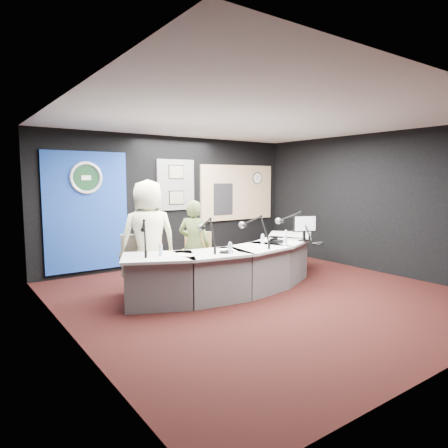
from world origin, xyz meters
TOP-DOWN VIEW (x-y plane):
  - ground at (0.00, 0.00)m, footprint 6.00×6.00m
  - ceiling at (0.00, 0.00)m, footprint 6.00×6.00m
  - wall_back at (0.00, 3.00)m, footprint 6.00×0.02m
  - wall_left at (-3.00, 0.00)m, footprint 0.02×6.00m
  - wall_right at (3.00, 0.00)m, footprint 0.02×6.00m
  - broadcast_desk at (-0.05, 0.55)m, footprint 4.50×1.90m
  - backdrop_panel at (-1.90, 2.97)m, footprint 1.60×0.05m
  - agency_seal at (-1.90, 2.93)m, footprint 0.63×0.07m
  - seal_center at (-1.90, 2.94)m, footprint 0.48×0.01m
  - pinboard at (0.05, 2.97)m, footprint 0.90×0.04m
  - framed_photo_upper at (0.05, 2.94)m, footprint 0.34×0.02m
  - framed_photo_lower at (0.05, 2.94)m, footprint 0.34×0.02m
  - booth_window_frame at (1.75, 2.97)m, footprint 2.12×0.06m
  - booth_glow at (1.75, 2.96)m, footprint 2.00×0.02m
  - equipment_rack at (1.30, 2.94)m, footprint 0.55×0.02m
  - wall_clock at (2.35, 2.94)m, footprint 0.28×0.01m
  - armchair_left at (-1.48, 1.11)m, footprint 0.62×0.62m
  - armchair_right at (-0.69, 1.00)m, footprint 0.69×0.69m
  - draped_jacket at (-1.59, 1.34)m, footprint 0.50×0.27m
  - person_man at (-1.48, 1.11)m, footprint 1.00×0.73m
  - person_woman at (-0.69, 1.00)m, footprint 0.63×0.66m
  - computer_monitor at (1.19, 0.23)m, footprint 0.43×0.19m
  - desk_phone at (0.62, 0.35)m, footprint 0.21×0.17m
  - headphones_near at (1.10, -0.18)m, footprint 0.23×0.23m
  - headphones_far at (-0.66, 0.09)m, footprint 0.23×0.23m
  - paper_stack at (-1.26, 0.31)m, footprint 0.34×0.37m
  - notepad at (-0.50, 0.27)m, footprint 0.29×0.35m
  - boom_mic_a at (-1.73, 0.74)m, footprint 0.33×0.70m
  - boom_mic_b at (-0.80, 0.40)m, footprint 0.25×0.73m
  - boom_mic_c at (0.06, 0.27)m, footprint 0.20×0.74m
  - boom_mic_d at (1.11, 0.43)m, footprint 0.36×0.69m
  - water_bottles at (0.01, 0.28)m, footprint 3.23×0.60m

SIDE VIEW (x-z plane):
  - ground at x=0.00m, z-range 0.00..0.00m
  - broadcast_desk at x=-0.05m, z-range 0.00..0.75m
  - armchair_left at x=-1.48m, z-range 0.00..0.86m
  - armchair_right at x=-0.69m, z-range 0.00..0.87m
  - draped_jacket at x=-1.59m, z-range 0.27..0.97m
  - paper_stack at x=-1.26m, z-range 0.75..0.75m
  - notepad at x=-0.50m, z-range 0.75..0.75m
  - person_woman at x=-0.69m, z-range 0.00..1.52m
  - headphones_near at x=1.10m, z-range 0.75..0.79m
  - headphones_far at x=-0.66m, z-range 0.75..0.79m
  - desk_phone at x=0.62m, z-range 0.75..0.80m
  - water_bottles at x=0.01m, z-range 0.75..0.93m
  - person_man at x=-1.48m, z-range 0.00..1.87m
  - boom_mic_a at x=-1.73m, z-range 0.75..1.35m
  - boom_mic_b at x=-0.80m, z-range 0.75..1.35m
  - boom_mic_c at x=0.06m, z-range 0.75..1.35m
  - boom_mic_d at x=1.11m, z-range 0.75..1.35m
  - computer_monitor at x=1.19m, z-range 0.92..1.22m
  - backdrop_panel at x=-1.90m, z-range 0.10..2.40m
  - wall_back at x=0.00m, z-range 0.00..2.80m
  - wall_left at x=-3.00m, z-range 0.00..2.80m
  - wall_right at x=3.00m, z-range 0.00..2.80m
  - equipment_rack at x=1.30m, z-range 1.03..1.78m
  - framed_photo_lower at x=0.05m, z-range 1.33..1.60m
  - booth_window_frame at x=1.75m, z-range 0.89..2.21m
  - booth_glow at x=1.75m, z-range 0.95..2.15m
  - pinboard at x=0.05m, z-range 1.20..2.30m
  - agency_seal at x=-1.90m, z-range 1.58..2.21m
  - seal_center at x=-1.90m, z-range 1.66..2.14m
  - wall_clock at x=2.35m, z-range 1.76..2.04m
  - framed_photo_upper at x=0.05m, z-range 1.89..2.17m
  - ceiling at x=0.00m, z-range 2.79..2.81m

